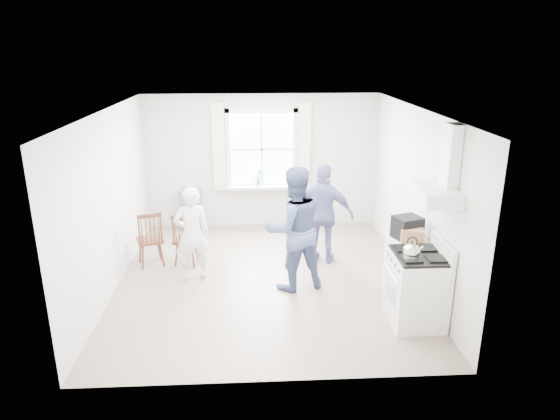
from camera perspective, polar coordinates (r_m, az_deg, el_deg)
The scene contains 15 objects.
room_shell at distance 7.36m, azimuth -1.68°, elevation 1.27°, with size 4.62×5.12×2.64m.
window_assembly at distance 9.69m, azimuth -2.09°, elevation 6.42°, with size 1.88×0.24×1.70m.
range_hood at distance 6.30m, azimuth 17.83°, elevation 3.15°, with size 0.45×0.76×0.94m.
shelf_unit at distance 9.92m, azimuth -10.12°, elevation 0.08°, with size 0.40×0.30×0.80m, color slate.
gas_stove at distance 6.74m, azimuth 15.37°, elevation -8.54°, with size 0.68×0.76×1.12m.
kettle at distance 6.34m, azimuth 14.79°, elevation -4.62°, with size 0.21×0.21×0.30m.
low_cabinet at distance 7.38m, azimuth 14.19°, elevation -6.33°, with size 0.50×0.55×0.90m, color silver.
stereo_stack at distance 7.13m, azimuth 14.33°, elevation -1.94°, with size 0.43×0.41×0.31m.
cardboard_box at distance 7.02m, azimuth 14.83°, elevation -2.82°, with size 0.30×0.22×0.19m, color tan.
windsor_chair_a at distance 8.28m, azimuth -14.61°, elevation -2.66°, with size 0.50×0.50×0.94m.
windsor_chair_b at distance 8.20m, azimuth -10.88°, elevation -2.81°, with size 0.47×0.46×0.89m.
person_left at distance 7.67m, azimuth -10.03°, elevation -2.71°, with size 0.54×0.54×1.48m, color white.
person_mid at distance 7.23m, azimuth 1.56°, elevation -2.17°, with size 0.90×0.90×1.85m, color #475685.
person_right at distance 8.17m, azimuth 5.01°, elevation -0.46°, with size 0.98×0.98×1.67m, color navy.
potted_plant at distance 9.70m, azimuth -2.38°, elevation 3.79°, with size 0.19×0.19×0.35m, color #357739.
Camera 1 is at (-0.17, -7.03, 3.45)m, focal length 32.00 mm.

